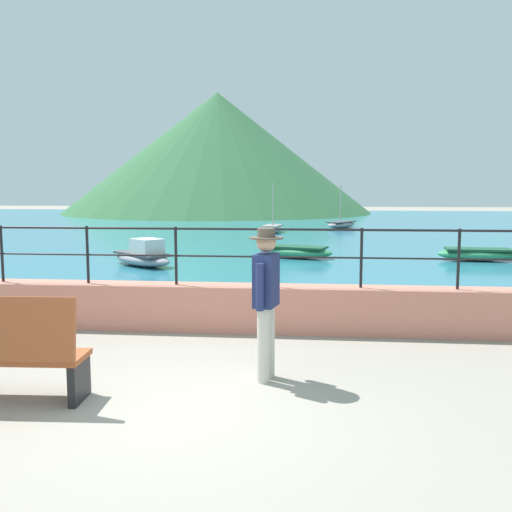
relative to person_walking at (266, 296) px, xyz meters
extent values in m
plane|color=gray|center=(-0.88, -0.95, -0.98)|extent=(120.00, 120.00, 0.00)
cube|color=tan|center=(-0.88, 2.25, -0.63)|extent=(20.00, 0.56, 0.70)
cylinder|color=black|center=(-4.41, 2.25, 0.17)|extent=(0.04, 0.04, 0.90)
cylinder|color=black|center=(-3.00, 2.25, 0.17)|extent=(0.04, 0.04, 0.90)
cylinder|color=black|center=(-1.58, 2.25, 0.17)|extent=(0.04, 0.04, 0.90)
cylinder|color=black|center=(-0.17, 2.25, 0.17)|extent=(0.04, 0.04, 0.90)
cylinder|color=black|center=(1.25, 2.25, 0.17)|extent=(0.04, 0.04, 0.90)
cylinder|color=black|center=(2.66, 2.25, 0.17)|extent=(0.04, 0.04, 0.90)
cylinder|color=black|center=(-0.88, 2.25, 0.59)|extent=(18.40, 0.04, 0.04)
cylinder|color=black|center=(-0.88, 2.25, 0.17)|extent=(18.40, 0.03, 0.03)
cube|color=teal|center=(-0.88, 24.89, -0.95)|extent=(64.00, 44.32, 0.06)
cone|color=#33663D|center=(-7.54, 41.97, 4.05)|extent=(25.84, 25.84, 10.05)
cube|color=#9E4C28|center=(-2.66, -0.88, -0.52)|extent=(1.72, 0.60, 0.06)
cube|color=black|center=(-1.87, -0.84, -0.76)|extent=(0.10, 0.47, 0.43)
cylinder|color=beige|center=(0.02, 0.09, -0.55)|extent=(0.15, 0.15, 0.86)
cylinder|color=beige|center=(-0.02, -0.09, -0.55)|extent=(0.15, 0.15, 0.86)
cube|color=navy|center=(0.00, 0.00, 0.18)|extent=(0.29, 0.40, 0.60)
cylinder|color=navy|center=(0.05, 0.23, 0.14)|extent=(0.09, 0.09, 0.52)
cylinder|color=navy|center=(-0.05, -0.23, 0.14)|extent=(0.09, 0.09, 0.52)
sphere|color=tan|center=(0.00, 0.00, 0.61)|extent=(0.22, 0.22, 0.22)
cylinder|color=#4C4238|center=(0.00, 0.00, 0.66)|extent=(0.38, 0.38, 0.02)
cylinder|color=#4C4238|center=(0.00, 0.00, 0.72)|extent=(0.20, 0.20, 0.10)
ellipsoid|color=gray|center=(2.01, 24.00, -0.74)|extent=(2.00, 2.42, 0.36)
cube|color=#4D4D51|center=(2.01, 24.00, -0.59)|extent=(1.64, 1.96, 0.06)
cylinder|color=#B2A899|center=(1.95, 23.92, 0.38)|extent=(0.06, 0.06, 1.87)
ellipsoid|color=#338C59|center=(0.01, 11.00, -0.74)|extent=(2.47, 1.60, 0.36)
cube|color=#1C4D31|center=(0.01, 11.00, -0.59)|extent=(1.99, 1.32, 0.06)
ellipsoid|color=#338C59|center=(5.36, 10.87, -0.74)|extent=(2.36, 1.07, 0.36)
cube|color=#1C4D31|center=(5.36, 10.87, -0.59)|extent=(1.89, 0.90, 0.06)
ellipsoid|color=gray|center=(-4.13, 8.83, -0.74)|extent=(2.32, 2.20, 0.36)
cube|color=#4D4D51|center=(-4.13, 8.83, -0.59)|extent=(1.89, 1.79, 0.06)
cube|color=silver|center=(-3.94, 8.67, -0.36)|extent=(1.02, 1.00, 0.40)
ellipsoid|color=white|center=(-1.39, 20.60, -0.74)|extent=(1.14, 2.38, 0.36)
cube|color=gray|center=(-1.39, 20.60, -0.59)|extent=(0.95, 1.91, 0.06)
cylinder|color=#B2A899|center=(-1.38, 20.70, 0.43)|extent=(0.06, 0.06, 1.97)
camera|label=1|loc=(0.52, -6.36, 1.23)|focal=40.18mm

